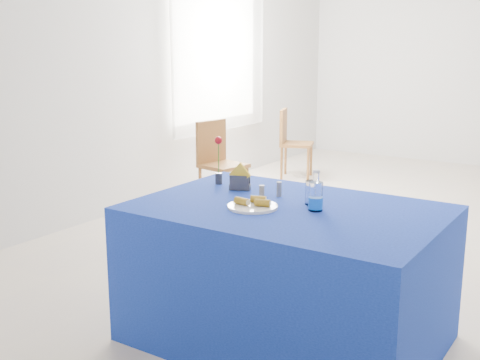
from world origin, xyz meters
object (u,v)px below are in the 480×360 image
(plate, at_px, (253,207))
(blue_table, at_px, (287,274))
(chair_win_a, at_px, (218,158))
(chair_win_b, at_px, (291,138))
(water_bottle, at_px, (316,197))

(plate, height_order, blue_table, plate)
(plate, height_order, chair_win_a, chair_win_a)
(plate, distance_m, chair_win_b, 4.21)
(water_bottle, distance_m, chair_win_a, 2.96)
(plate, bearing_deg, chair_win_a, 129.01)
(water_bottle, bearing_deg, blue_table, -175.12)
(chair_win_a, bearing_deg, blue_table, -126.62)
(blue_table, xyz_separation_m, chair_win_a, (-1.93, 2.08, 0.12))
(blue_table, xyz_separation_m, chair_win_b, (-1.97, 3.66, 0.10))
(plate, bearing_deg, chair_win_b, 115.71)
(blue_table, relative_size, chair_win_a, 1.86)
(plate, xyz_separation_m, chair_win_a, (-1.79, 2.21, -0.27))
(chair_win_a, bearing_deg, plate, -130.44)
(water_bottle, bearing_deg, chair_win_b, 120.17)
(plate, relative_size, water_bottle, 1.24)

